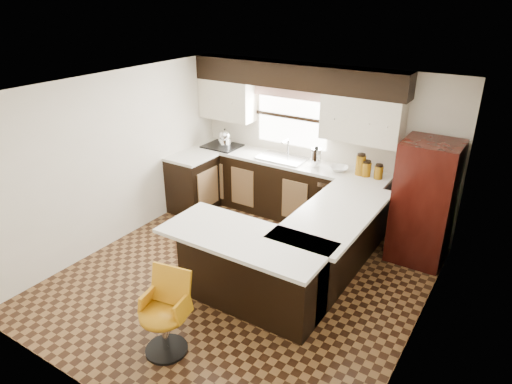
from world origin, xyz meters
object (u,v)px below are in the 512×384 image
Objects in this scene: peninsula_return at (251,271)px; bar_chair at (163,316)px; peninsula_long at (329,247)px; refrigerator at (424,202)px.

peninsula_return is 1.14m from bar_chair.
peninsula_return is at bearing -118.30° from peninsula_long.
refrigerator is (1.35, 2.08, 0.38)m from peninsula_return.
peninsula_long is 2.24m from bar_chair.
peninsula_return is at bearing -122.99° from refrigerator.
peninsula_return is at bearing 63.80° from bar_chair.
bar_chair is at bearing -117.64° from refrigerator.
bar_chair is (-0.84, -2.07, -0.01)m from peninsula_long.
peninsula_long is 2.21× the size of bar_chair.
peninsula_long is 1.18× the size of peninsula_return.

